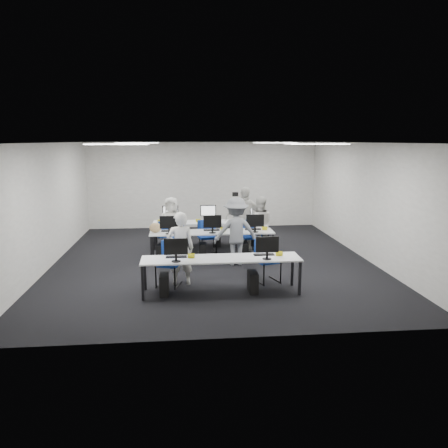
{
  "coord_description": "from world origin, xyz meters",
  "views": [
    {
      "loc": [
        -0.78,
        -10.85,
        3.06
      ],
      "look_at": [
        0.27,
        -0.2,
        1.0
      ],
      "focal_mm": 35.0,
      "sensor_mm": 36.0,
      "label": 1
    }
  ],
  "objects": [
    {
      "name": "student_0",
      "position": [
        -0.81,
        -1.78,
        0.79
      ],
      "size": [
        0.59,
        0.4,
        1.58
      ],
      "primitive_type": "imported",
      "rotation": [
        0.0,
        0.0,
        3.18
      ],
      "color": "beige",
      "rests_on": "ground"
    },
    {
      "name": "desk_back",
      "position": [
        0.0,
        1.6,
        0.68
      ],
      "size": [
        3.2,
        0.7,
        0.73
      ],
      "color": "silver",
      "rests_on": "ground"
    },
    {
      "name": "chair_4",
      "position": [
        1.11,
        0.66,
        0.28
      ],
      "size": [
        0.47,
        0.5,
        0.9
      ],
      "rotation": [
        0.0,
        0.0,
        0.06
      ],
      "color": "navy",
      "rests_on": "ground"
    },
    {
      "name": "student_1",
      "position": [
        1.35,
        0.75,
        0.78
      ],
      "size": [
        0.8,
        0.64,
        1.57
      ],
      "primitive_type": "imported",
      "rotation": [
        0.0,
        0.0,
        3.08
      ],
      "color": "beige",
      "rests_on": "ground"
    },
    {
      "name": "chair_0",
      "position": [
        -1.07,
        -1.83,
        0.29
      ],
      "size": [
        0.58,
        0.61,
        0.93
      ],
      "rotation": [
        0.0,
        0.0,
        -0.3
      ],
      "color": "navy",
      "rests_on": "ground"
    },
    {
      "name": "chair_5",
      "position": [
        -1.25,
        1.11,
        0.28
      ],
      "size": [
        0.52,
        0.55,
        0.89
      ],
      "rotation": [
        0.0,
        0.0,
        0.19
      ],
      "color": "navy",
      "rests_on": "ground"
    },
    {
      "name": "equipment_front",
      "position": [
        -0.19,
        -2.42,
        0.36
      ],
      "size": [
        2.51,
        0.41,
        1.19
      ],
      "color": "#0B2497",
      "rests_on": "desk_front"
    },
    {
      "name": "equipment_mid",
      "position": [
        -0.19,
        0.18,
        0.36
      ],
      "size": [
        2.91,
        0.41,
        1.19
      ],
      "color": "white",
      "rests_on": "desk_mid"
    },
    {
      "name": "equipment_back",
      "position": [
        0.19,
        1.62,
        0.36
      ],
      "size": [
        2.91,
        0.41,
        1.19
      ],
      "color": "white",
      "rests_on": "desk_back"
    },
    {
      "name": "student_3",
      "position": [
        0.96,
        1.03,
        0.9
      ],
      "size": [
        1.08,
        0.5,
        1.8
      ],
      "primitive_type": "imported",
      "rotation": [
        0.0,
        0.0,
        -0.06
      ],
      "color": "beige",
      "rests_on": "ground"
    },
    {
      "name": "photographer",
      "position": [
        0.55,
        -0.4,
        0.85
      ],
      "size": [
        1.1,
        0.64,
        1.69
      ],
      "primitive_type": "imported",
      "rotation": [
        0.0,
        0.0,
        3.15
      ],
      "color": "slate",
      "rests_on": "ground"
    },
    {
      "name": "chair_2",
      "position": [
        -0.94,
        0.84,
        0.28
      ],
      "size": [
        0.48,
        0.51,
        0.9
      ],
      "rotation": [
        0.0,
        0.0,
        -0.08
      ],
      "color": "navy",
      "rests_on": "ground"
    },
    {
      "name": "student_2",
      "position": [
        -1.06,
        1.04,
        0.76
      ],
      "size": [
        0.83,
        0.62,
        1.53
      ],
      "primitive_type": "imported",
      "rotation": [
        0.0,
        0.0,
        -0.19
      ],
      "color": "beige",
      "rests_on": "ground"
    },
    {
      "name": "desk_front",
      "position": [
        0.0,
        -2.4,
        0.68
      ],
      "size": [
        3.2,
        0.7,
        0.73
      ],
      "color": "silver",
      "rests_on": "ground"
    },
    {
      "name": "ceiling_panels",
      "position": [
        0.0,
        0.0,
        2.98
      ],
      "size": [
        5.2,
        4.6,
        0.02
      ],
      "color": "white",
      "rests_on": "room"
    },
    {
      "name": "desk_mid",
      "position": [
        0.0,
        0.2,
        0.68
      ],
      "size": [
        3.2,
        0.7,
        0.73
      ],
      "color": "silver",
      "rests_on": "ground"
    },
    {
      "name": "chair_6",
      "position": [
        -0.07,
        1.06,
        0.29
      ],
      "size": [
        0.46,
        0.5,
        0.92
      ],
      "rotation": [
        0.0,
        0.0,
        0.02
      ],
      "color": "navy",
      "rests_on": "ground"
    },
    {
      "name": "room",
      "position": [
        0.0,
        0.0,
        1.5
      ],
      "size": [
        9.0,
        9.02,
        3.0
      ],
      "color": "black",
      "rests_on": "ground"
    },
    {
      "name": "chair_1",
      "position": [
        1.06,
        -1.79,
        0.29
      ],
      "size": [
        0.59,
        0.62,
        0.93
      ],
      "rotation": [
        0.0,
        0.0,
        0.32
      ],
      "color": "navy",
      "rests_on": "ground"
    },
    {
      "name": "chair_7",
      "position": [
        1.23,
        0.94,
        0.26
      ],
      "size": [
        0.48,
        0.51,
        0.82
      ],
      "rotation": [
        0.0,
        0.0,
        0.2
      ],
      "color": "navy",
      "rests_on": "ground"
    },
    {
      "name": "handbag",
      "position": [
        -1.45,
        0.21,
        0.86
      ],
      "size": [
        0.33,
        0.23,
        0.25
      ],
      "primitive_type": "ellipsoid",
      "rotation": [
        0.0,
        0.0,
        0.1
      ],
      "color": "#90694A",
      "rests_on": "desk_mid"
    },
    {
      "name": "dslr_camera",
      "position": [
        0.55,
        -0.22,
        1.75
      ],
      "size": [
        0.14,
        0.18,
        0.1
      ],
      "primitive_type": "cube",
      "rotation": [
        0.0,
        0.0,
        3.15
      ],
      "color": "black",
      "rests_on": "photographer"
    },
    {
      "name": "chair_3",
      "position": [
        -0.1,
        0.76,
        0.28
      ],
      "size": [
        0.53,
        0.56,
        0.9
      ],
      "rotation": [
        0.0,
        0.0,
        0.21
      ],
      "color": "navy",
      "rests_on": "ground"
    }
  ]
}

